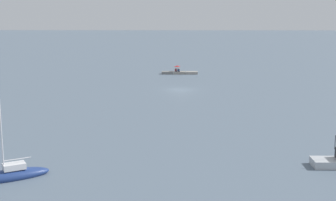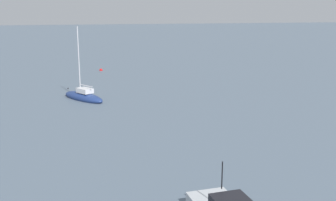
# 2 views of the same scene
# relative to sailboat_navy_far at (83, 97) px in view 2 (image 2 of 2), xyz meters

# --- Properties ---
(sailboat_navy_far) EXTENTS (5.89, 4.35, 7.47)m
(sailboat_navy_far) POSITION_rel_sailboat_navy_far_xyz_m (0.00, 0.00, 0.00)
(sailboat_navy_far) COLOR navy
(sailboat_navy_far) RESTS_ON ground_plane
(mooring_buoy_near) EXTENTS (0.47, 0.47, 0.47)m
(mooring_buoy_near) POSITION_rel_sailboat_navy_far_xyz_m (19.11, -4.26, -0.20)
(mooring_buoy_near) COLOR red
(mooring_buoy_near) RESTS_ON ground_plane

